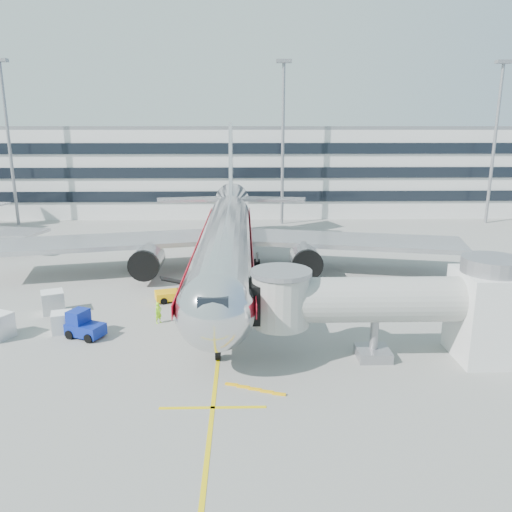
{
  "coord_description": "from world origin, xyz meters",
  "views": [
    {
      "loc": [
        1.83,
        -38.92,
        15.07
      ],
      "look_at": [
        2.86,
        4.61,
        4.0
      ],
      "focal_mm": 35.0,
      "sensor_mm": 36.0,
      "label": 1
    }
  ],
  "objects_px": {
    "belt_loader": "(181,293)",
    "cargo_container_right": "(53,302)",
    "main_jet": "(227,237)",
    "baggage_tug": "(83,326)",
    "ramp_worker": "(158,313)",
    "cargo_container_left": "(62,322)"
  },
  "relations": [
    {
      "from": "baggage_tug",
      "to": "cargo_container_left",
      "type": "xyz_separation_m",
      "value": [
        -1.91,
        0.95,
        -0.1
      ]
    },
    {
      "from": "baggage_tug",
      "to": "cargo_container_left",
      "type": "relative_size",
      "value": 1.68
    },
    {
      "from": "baggage_tug",
      "to": "cargo_container_right",
      "type": "height_order",
      "value": "baggage_tug"
    },
    {
      "from": "ramp_worker",
      "to": "belt_loader",
      "type": "bearing_deg",
      "value": 31.08
    },
    {
      "from": "belt_loader",
      "to": "ramp_worker",
      "type": "bearing_deg",
      "value": -100.95
    },
    {
      "from": "main_jet",
      "to": "cargo_container_left",
      "type": "distance_m",
      "value": 19.36
    },
    {
      "from": "cargo_container_right",
      "to": "ramp_worker",
      "type": "xyz_separation_m",
      "value": [
        9.31,
        -2.59,
        -0.07
      ]
    },
    {
      "from": "cargo_container_left",
      "to": "cargo_container_right",
      "type": "xyz_separation_m",
      "value": [
        -2.25,
        4.26,
        0.14
      ]
    },
    {
      "from": "cargo_container_left",
      "to": "main_jet",
      "type": "bearing_deg",
      "value": 50.43
    },
    {
      "from": "baggage_tug",
      "to": "cargo_container_left",
      "type": "distance_m",
      "value": 2.14
    },
    {
      "from": "baggage_tug",
      "to": "cargo_container_right",
      "type": "bearing_deg",
      "value": 128.63
    },
    {
      "from": "belt_loader",
      "to": "baggage_tug",
      "type": "distance_m",
      "value": 10.3
    },
    {
      "from": "main_jet",
      "to": "belt_loader",
      "type": "height_order",
      "value": "main_jet"
    },
    {
      "from": "baggage_tug",
      "to": "ramp_worker",
      "type": "xyz_separation_m",
      "value": [
        5.14,
        2.61,
        -0.02
      ]
    },
    {
      "from": "main_jet",
      "to": "cargo_container_left",
      "type": "relative_size",
      "value": 27.29
    },
    {
      "from": "belt_loader",
      "to": "ramp_worker",
      "type": "height_order",
      "value": "belt_loader"
    },
    {
      "from": "main_jet",
      "to": "cargo_container_right",
      "type": "xyz_separation_m",
      "value": [
        -14.39,
        -10.43,
        -3.3
      ]
    },
    {
      "from": "main_jet",
      "to": "cargo_container_right",
      "type": "height_order",
      "value": "main_jet"
    },
    {
      "from": "belt_loader",
      "to": "cargo_container_right",
      "type": "xyz_separation_m",
      "value": [
        -10.39,
        -2.99,
        0.29
      ]
    },
    {
      "from": "belt_loader",
      "to": "cargo_container_right",
      "type": "bearing_deg",
      "value": -163.92
    },
    {
      "from": "belt_loader",
      "to": "cargo_container_left",
      "type": "relative_size",
      "value": 2.61
    },
    {
      "from": "cargo_container_left",
      "to": "ramp_worker",
      "type": "height_order",
      "value": "ramp_worker"
    }
  ]
}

